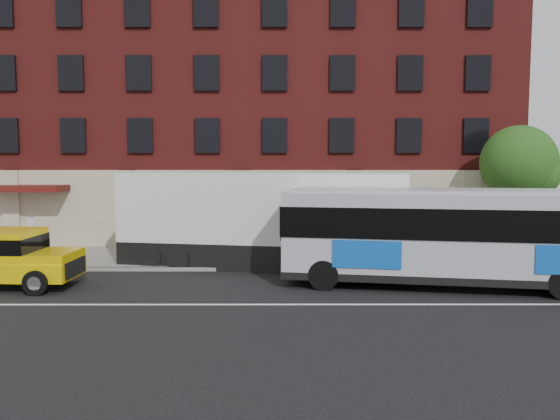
{
  "coord_description": "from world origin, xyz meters",
  "views": [
    {
      "loc": [
        1.99,
        -17.18,
        4.72
      ],
      "look_at": [
        2.02,
        5.5,
        2.64
      ],
      "focal_mm": 35.56,
      "sensor_mm": 36.0,
      "label": 1
    }
  ],
  "objects_px": {
    "city_bus": "(465,234)",
    "shipping_container": "(261,221)",
    "street_tree": "(519,166)",
    "sign_pole": "(32,236)"
  },
  "relations": [
    {
      "from": "street_tree",
      "to": "city_bus",
      "type": "distance_m",
      "value": 8.47
    },
    {
      "from": "city_bus",
      "to": "shipping_container",
      "type": "bearing_deg",
      "value": 152.74
    },
    {
      "from": "street_tree",
      "to": "city_bus",
      "type": "relative_size",
      "value": 0.46
    },
    {
      "from": "city_bus",
      "to": "shipping_container",
      "type": "relative_size",
      "value": 1.07
    },
    {
      "from": "street_tree",
      "to": "sign_pole",
      "type": "bearing_deg",
      "value": -171.39
    },
    {
      "from": "street_tree",
      "to": "city_bus",
      "type": "xyz_separation_m",
      "value": [
        -4.75,
        -6.59,
        -2.4
      ]
    },
    {
      "from": "city_bus",
      "to": "sign_pole",
      "type": "bearing_deg",
      "value": 169.35
    },
    {
      "from": "sign_pole",
      "to": "street_tree",
      "type": "height_order",
      "value": "street_tree"
    },
    {
      "from": "sign_pole",
      "to": "street_tree",
      "type": "bearing_deg",
      "value": 8.61
    },
    {
      "from": "sign_pole",
      "to": "street_tree",
      "type": "distance_m",
      "value": 22.49
    }
  ]
}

